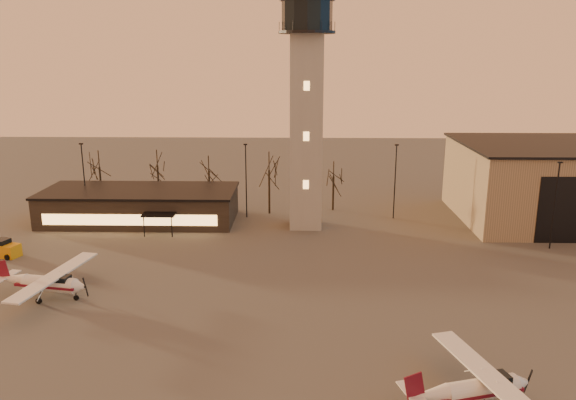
{
  "coord_description": "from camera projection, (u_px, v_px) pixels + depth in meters",
  "views": [
    {
      "loc": [
        -0.68,
        -39.62,
        21.57
      ],
      "look_at": [
        -1.87,
        13.0,
        7.91
      ],
      "focal_mm": 35.0,
      "sensor_mm": 36.0,
      "label": 1
    }
  ],
  "objects": [
    {
      "name": "tree_row",
      "position": [
        210.0,
        167.0,
        80.45
      ],
      "size": [
        37.2,
        9.2,
        8.8
      ],
      "color": "black",
      "rests_on": "ground"
    },
    {
      "name": "hangar",
      "position": [
        576.0,
        182.0,
        74.54
      ],
      "size": [
        30.6,
        20.6,
        10.3
      ],
      "color": "#988063",
      "rests_on": "ground"
    },
    {
      "name": "service_cart",
      "position": [
        5.0,
        250.0,
        61.72
      ],
      "size": [
        3.43,
        2.69,
        1.94
      ],
      "rotation": [
        0.0,
        0.0,
        -0.31
      ],
      "color": "orange",
      "rests_on": "ground"
    },
    {
      "name": "terminal",
      "position": [
        140.0,
        205.0,
        74.63
      ],
      "size": [
        25.4,
        12.2,
        4.3
      ],
      "color": "black",
      "rests_on": "ground"
    },
    {
      "name": "cessna_rear",
      "position": [
        52.0,
        286.0,
        51.01
      ],
      "size": [
        9.64,
        12.13,
        3.33
      ],
      "rotation": [
        0.0,
        0.0,
        -0.18
      ],
      "color": "silver",
      "rests_on": "ground"
    },
    {
      "name": "cessna_front",
      "position": [
        483.0,
        392.0,
        35.13
      ],
      "size": [
        9.33,
        11.56,
        3.21
      ],
      "rotation": [
        0.0,
        0.0,
        0.28
      ],
      "color": "silver",
      "rests_on": "ground"
    },
    {
      "name": "ground",
      "position": [
        308.0,
        340.0,
        43.75
      ],
      "size": [
        220.0,
        220.0,
        0.0
      ],
      "primitive_type": "plane",
      "color": "#484542",
      "rests_on": "ground"
    },
    {
      "name": "control_tower",
      "position": [
        306.0,
        99.0,
        68.67
      ],
      "size": [
        6.8,
        6.8,
        32.6
      ],
      "color": "gray",
      "rests_on": "ground"
    },
    {
      "name": "light_poles",
      "position": [
        310.0,
        184.0,
        72.37
      ],
      "size": [
        58.5,
        12.25,
        10.14
      ],
      "color": "black",
      "rests_on": "ground"
    }
  ]
}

